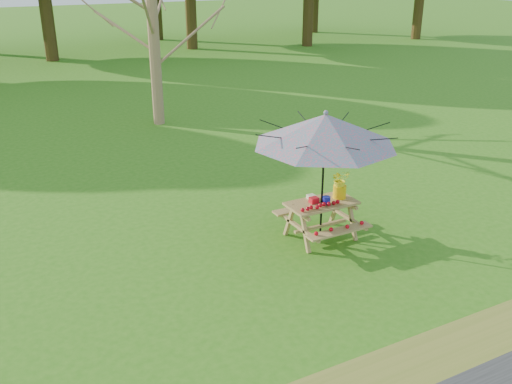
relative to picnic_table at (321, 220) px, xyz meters
name	(u,v)px	position (x,y,z in m)	size (l,w,h in m)	color
ground	(85,327)	(-4.22, -0.73, -0.33)	(120.00, 120.00, 0.00)	#307115
picnic_table	(321,220)	(0.00, 0.00, 0.00)	(1.20, 1.32, 0.67)	olive
patio_umbrella	(325,130)	(0.00, 0.00, 1.62)	(2.78, 2.78, 2.27)	black
produce_bins	(319,199)	(-0.05, 0.03, 0.40)	(0.31, 0.43, 0.13)	red
tomatoes_row	(320,206)	(-0.15, -0.18, 0.38)	(0.77, 0.13, 0.07)	red
flower_bucket	(340,183)	(0.38, 0.02, 0.62)	(0.34, 0.31, 0.51)	yellow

